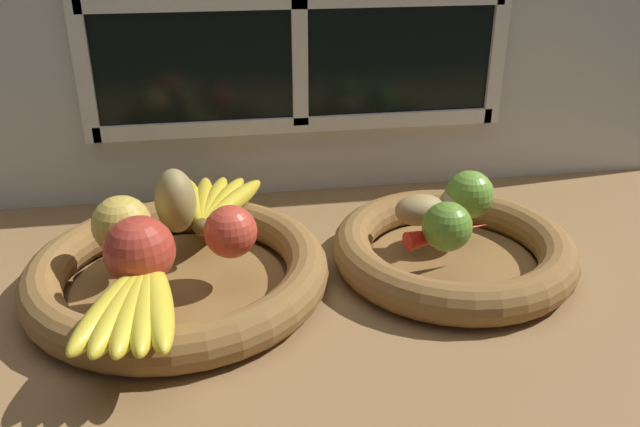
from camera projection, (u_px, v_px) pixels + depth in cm
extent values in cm
cube|color=olive|center=(330.00, 286.00, 84.89)|extent=(140.00, 90.00, 3.00)
cube|color=silver|center=(297.00, 22.00, 99.25)|extent=(140.00, 3.00, 55.00)
cube|color=black|center=(298.00, 0.00, 96.05)|extent=(64.00, 0.80, 38.00)
cube|color=white|center=(299.00, 0.00, 95.52)|extent=(2.40, 1.20, 38.00)
cube|color=white|center=(299.00, 0.00, 95.52)|extent=(64.00, 1.20, 2.40)
cube|color=white|center=(73.00, 5.00, 90.86)|extent=(2.40, 1.20, 40.40)
cube|color=white|center=(301.00, 124.00, 103.65)|extent=(64.00, 1.20, 2.40)
cylinder|color=brown|center=(180.00, 286.00, 81.19)|extent=(26.42, 26.42, 1.00)
torus|color=brown|center=(178.00, 271.00, 80.31)|extent=(37.38, 37.38, 5.16)
cylinder|color=brown|center=(452.00, 263.00, 86.38)|extent=(21.99, 21.99, 1.00)
torus|color=brown|center=(453.00, 249.00, 85.49)|extent=(31.98, 31.98, 5.16)
sphere|color=#CC422D|center=(231.00, 232.00, 77.36)|extent=(6.43, 6.43, 6.43)
sphere|color=#B73828|center=(140.00, 251.00, 71.48)|extent=(7.90, 7.90, 7.90)
sphere|color=gold|center=(122.00, 225.00, 78.19)|extent=(7.18, 7.18, 7.18)
ellipsoid|color=olive|center=(175.00, 201.00, 82.92)|extent=(6.01, 6.92, 8.53)
ellipsoid|color=yellow|center=(115.00, 304.00, 66.13)|extent=(9.28, 17.45, 3.22)
ellipsoid|color=yellow|center=(125.00, 305.00, 65.99)|extent=(7.33, 17.72, 3.22)
ellipsoid|color=yellow|center=(135.00, 305.00, 65.97)|extent=(5.27, 17.72, 3.22)
ellipsoid|color=yellow|center=(146.00, 304.00, 66.07)|extent=(3.32, 17.48, 3.22)
ellipsoid|color=yellow|center=(157.00, 303.00, 66.29)|extent=(5.46, 17.73, 3.22)
sphere|color=brown|center=(152.00, 263.00, 73.85)|extent=(2.90, 2.90, 2.90)
ellipsoid|color=gold|center=(233.00, 203.00, 89.58)|extent=(10.61, 15.38, 2.61)
ellipsoid|color=gold|center=(224.00, 201.00, 89.94)|extent=(8.32, 16.19, 2.61)
ellipsoid|color=gold|center=(214.00, 201.00, 90.09)|extent=(5.80, 16.54, 2.61)
ellipsoid|color=gold|center=(204.00, 201.00, 90.03)|extent=(3.11, 16.42, 2.61)
ellipsoid|color=gold|center=(194.00, 202.00, 89.76)|extent=(4.84, 16.55, 2.61)
sphere|color=brown|center=(202.00, 227.00, 82.71)|extent=(2.35, 2.35, 2.35)
ellipsoid|color=#A38451|center=(420.00, 210.00, 85.67)|extent=(7.13, 5.33, 4.10)
ellipsoid|color=tan|center=(459.00, 201.00, 88.10)|extent=(8.46, 8.53, 4.15)
sphere|color=olive|center=(447.00, 227.00, 78.90)|extent=(6.15, 6.15, 6.15)
sphere|color=#6B9E33|center=(469.00, 194.00, 87.24)|extent=(6.52, 6.52, 6.52)
cone|color=red|center=(449.00, 233.00, 81.55)|extent=(12.29, 5.25, 2.38)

